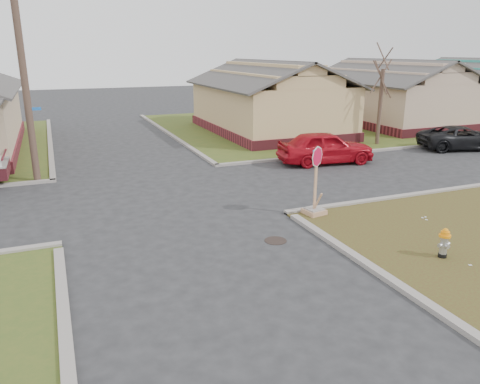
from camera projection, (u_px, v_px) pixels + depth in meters
name	position (u px, v px, depth m)	size (l,w,h in m)	color
ground	(197.00, 246.00, 13.07)	(120.00, 120.00, 0.00)	#252628
verge_far_right	(397.00, 119.00, 36.93)	(37.00, 19.00, 0.05)	#3A4F1C
curbs	(158.00, 196.00, 17.51)	(80.00, 40.00, 0.12)	gray
manhole	(276.00, 241.00, 13.42)	(0.64, 0.64, 0.01)	black
side_house_yellow	(269.00, 99.00, 30.66)	(7.60, 11.60, 4.70)	maroon
side_house_tan	(392.00, 94.00, 34.25)	(7.60, 11.60, 4.70)	maroon
utility_pole	(23.00, 66.00, 18.11)	(1.80, 0.28, 9.00)	#422D26
tree_mid_right	(380.00, 107.00, 26.52)	(0.22, 0.22, 4.20)	#422D26
fire_hydrant	(444.00, 241.00, 12.13)	(0.30, 0.30, 0.80)	black
stop_sign	(315.00, 200.00, 15.35)	(0.65, 0.63, 2.29)	tan
red_sedan	(325.00, 147.00, 22.44)	(1.85, 4.59, 1.56)	#AF0C19
dark_pickup	(461.00, 138.00, 25.70)	(2.11, 4.58, 1.27)	black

